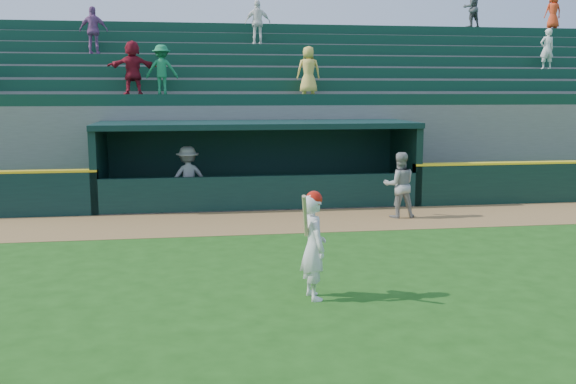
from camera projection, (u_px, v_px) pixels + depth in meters
name	position (u px, v px, depth m)	size (l,w,h in m)	color
ground	(301.00, 274.00, 11.91)	(120.00, 120.00, 0.00)	#1D4D13
warning_track	(269.00, 222.00, 16.70)	(40.00, 3.00, 0.01)	olive
dugout_player_front	(399.00, 185.00, 17.12)	(0.86, 0.67, 1.77)	#979792
dugout_player_inside	(188.00, 177.00, 18.55)	(1.16, 0.67, 1.80)	#989893
dugout	(257.00, 158.00, 19.52)	(9.40, 2.80, 2.46)	slate
stands	(244.00, 118.00, 23.81)	(34.50, 6.31, 7.53)	slate
batter_at_plate	(314.00, 245.00, 10.41)	(0.54, 0.82, 1.80)	silver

